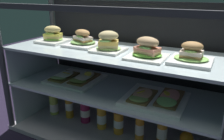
# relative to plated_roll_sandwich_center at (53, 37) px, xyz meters

# --- Properties ---
(ground_plane) EXTENTS (6.00, 6.00, 0.02)m
(ground_plane) POSITION_rel_plated_roll_sandwich_center_xyz_m (0.46, -0.01, -0.65)
(ground_plane) COLOR black
(ground_plane) RESTS_ON ground
(case_base_deck) EXTENTS (1.38, 0.55, 0.03)m
(case_base_deck) POSITION_rel_plated_roll_sandwich_center_xyz_m (0.46, -0.01, -0.62)
(case_base_deck) COLOR #BEB4BC
(case_base_deck) RESTS_ON ground
(case_frame) EXTENTS (1.38, 0.55, 0.87)m
(case_frame) POSITION_rel_plated_roll_sandwich_center_xyz_m (0.46, 0.12, -0.16)
(case_frame) COLOR #333338
(case_frame) RESTS_ON ground
(riser_lower_tier) EXTENTS (1.30, 0.47, 0.30)m
(riser_lower_tier) POSITION_rel_plated_roll_sandwich_center_xyz_m (0.46, -0.01, -0.46)
(riser_lower_tier) COLOR silver
(riser_lower_tier) RESTS_ON case_base_deck
(shelf_lower_glass) EXTENTS (1.32, 0.49, 0.02)m
(shelf_lower_glass) POSITION_rel_plated_roll_sandwich_center_xyz_m (0.46, -0.01, -0.30)
(shelf_lower_glass) COLOR silver
(shelf_lower_glass) RESTS_ON riser_lower_tier
(riser_upper_tier) EXTENTS (1.30, 0.47, 0.23)m
(riser_upper_tier) POSITION_rel_plated_roll_sandwich_center_xyz_m (0.46, -0.01, -0.17)
(riser_upper_tier) COLOR silver
(riser_upper_tier) RESTS_ON shelf_lower_glass
(shelf_upper_glass) EXTENTS (1.32, 0.49, 0.02)m
(shelf_upper_glass) POSITION_rel_plated_roll_sandwich_center_xyz_m (0.46, -0.01, -0.05)
(shelf_upper_glass) COLOR silver
(shelf_upper_glass) RESTS_ON riser_upper_tier
(plated_roll_sandwich_center) EXTENTS (0.19, 0.19, 0.12)m
(plated_roll_sandwich_center) POSITION_rel_plated_roll_sandwich_center_xyz_m (0.00, 0.00, 0.00)
(plated_roll_sandwich_center) COLOR white
(plated_roll_sandwich_center) RESTS_ON shelf_upper_glass
(plated_roll_sandwich_left_of_center) EXTENTS (0.20, 0.20, 0.11)m
(plated_roll_sandwich_left_of_center) POSITION_rel_plated_roll_sandwich_center_xyz_m (0.24, 0.01, -0.00)
(plated_roll_sandwich_left_of_center) COLOR white
(plated_roll_sandwich_left_of_center) RESTS_ON shelf_upper_glass
(plated_roll_sandwich_mid_left) EXTENTS (0.18, 0.18, 0.12)m
(plated_roll_sandwich_mid_left) POSITION_rel_plated_roll_sandwich_center_xyz_m (0.46, -0.04, 0.01)
(plated_roll_sandwich_mid_left) COLOR white
(plated_roll_sandwich_mid_left) RESTS_ON shelf_upper_glass
(plated_roll_sandwich_near_left_corner) EXTENTS (0.20, 0.20, 0.11)m
(plated_roll_sandwich_near_left_corner) POSITION_rel_plated_roll_sandwich_center_xyz_m (0.70, -0.07, 0.00)
(plated_roll_sandwich_near_left_corner) COLOR white
(plated_roll_sandwich_near_left_corner) RESTS_ON shelf_upper_glass
(plated_roll_sandwich_far_right) EXTENTS (0.20, 0.20, 0.11)m
(plated_roll_sandwich_far_right) POSITION_rel_plated_roll_sandwich_center_xyz_m (0.93, -0.05, -0.01)
(plated_roll_sandwich_far_right) COLOR white
(plated_roll_sandwich_far_right) RESTS_ON shelf_upper_glass
(open_sandwich_tray_far_left) EXTENTS (0.34, 0.32, 0.06)m
(open_sandwich_tray_far_left) POSITION_rel_plated_roll_sandwich_center_xyz_m (0.17, -0.01, -0.27)
(open_sandwich_tray_far_left) COLOR white
(open_sandwich_tray_far_left) RESTS_ON shelf_lower_glass
(open_sandwich_tray_near_left_corner) EXTENTS (0.34, 0.32, 0.06)m
(open_sandwich_tray_near_left_corner) POSITION_rel_plated_roll_sandwich_center_xyz_m (0.76, -0.06, -0.27)
(open_sandwich_tray_near_left_corner) COLOR white
(open_sandwich_tray_near_left_corner) RESTS_ON shelf_lower_glass
(juice_bottle_front_middle) EXTENTS (0.07, 0.07, 0.21)m
(juice_bottle_front_middle) POSITION_rel_plated_roll_sandwich_center_xyz_m (-0.05, -0.00, -0.53)
(juice_bottle_front_middle) COLOR #BBC74D
(juice_bottle_front_middle) RESTS_ON case_base_deck
(juice_bottle_back_center) EXTENTS (0.06, 0.06, 0.23)m
(juice_bottle_back_center) POSITION_rel_plated_roll_sandwich_center_xyz_m (0.09, 0.01, -0.51)
(juice_bottle_back_center) COLOR orange
(juice_bottle_back_center) RESTS_ON case_base_deck
(juice_bottle_back_right) EXTENTS (0.07, 0.07, 0.22)m
(juice_bottle_back_right) POSITION_rel_plated_roll_sandwich_center_xyz_m (0.23, 0.01, -0.52)
(juice_bottle_back_right) COLOR #961C48
(juice_bottle_back_right) RESTS_ON case_base_deck
(juice_bottle_front_fourth) EXTENTS (0.07, 0.07, 0.25)m
(juice_bottle_front_fourth) POSITION_rel_plated_roll_sandwich_center_xyz_m (0.38, -0.01, -0.51)
(juice_bottle_front_fourth) COLOR orange
(juice_bottle_front_fourth) RESTS_ON case_base_deck
(juice_bottle_front_right_end) EXTENTS (0.07, 0.07, 0.20)m
(juice_bottle_front_right_end) POSITION_rel_plated_roll_sandwich_center_xyz_m (0.51, -0.01, -0.52)
(juice_bottle_front_right_end) COLOR orange
(juice_bottle_front_right_end) RESTS_ON case_base_deck
(juice_bottle_tucked_behind) EXTENTS (0.06, 0.06, 0.24)m
(juice_bottle_tucked_behind) POSITION_rel_plated_roll_sandwich_center_xyz_m (0.66, -0.01, -0.51)
(juice_bottle_tucked_behind) COLOR orange
(juice_bottle_tucked_behind) RESTS_ON case_base_deck
(juice_bottle_front_left_end) EXTENTS (0.06, 0.06, 0.25)m
(juice_bottle_front_left_end) POSITION_rel_plated_roll_sandwich_center_xyz_m (0.80, 0.01, -0.51)
(juice_bottle_front_left_end) COLOR orange
(juice_bottle_front_left_end) RESTS_ON case_base_deck
(orange_fruit_beside_bottles) EXTENTS (0.08, 0.08, 0.08)m
(orange_fruit_beside_bottles) POSITION_rel_plated_roll_sandwich_center_xyz_m (0.94, 0.08, -0.56)
(orange_fruit_beside_bottles) COLOR orange
(orange_fruit_beside_bottles) RESTS_ON case_base_deck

